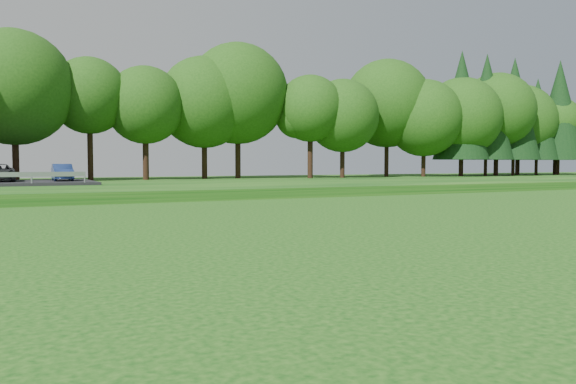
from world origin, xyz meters
name	(u,v)px	position (x,y,z in m)	size (l,w,h in m)	color
berm	(241,184)	(0.00, 34.00, 0.30)	(130.00, 30.00, 0.60)	#0B3C0D
walking_path	(326,196)	(0.00, 20.00, 0.02)	(130.00, 1.60, 0.04)	gray
treeline	(224,95)	(0.00, 38.00, 8.10)	(104.00, 7.00, 15.00)	#1B440F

